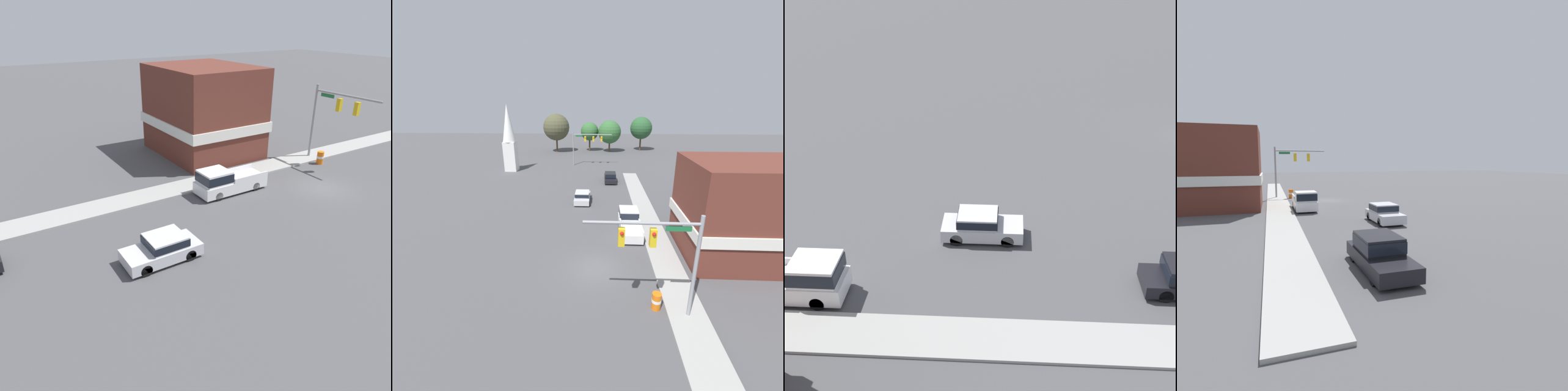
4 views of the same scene
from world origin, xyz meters
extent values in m
plane|color=#4C4C4F|center=(0.00, 0.00, 0.00)|extent=(200.00, 200.00, 0.00)
cube|color=#9E9E99|center=(5.70, 0.00, 0.07)|extent=(2.40, 60.00, 0.14)
cylinder|color=gray|center=(5.74, -4.65, 3.35)|extent=(0.22, 0.22, 6.71)
cylinder|color=gray|center=(2.53, -4.65, 6.21)|extent=(6.41, 0.18, 0.18)
cube|color=gold|center=(3.20, -4.65, 5.34)|extent=(0.36, 0.36, 1.05)
sphere|color=red|center=(3.20, -4.85, 5.66)|extent=(0.22, 0.22, 0.22)
cube|color=gold|center=(1.46, -4.65, 5.34)|extent=(0.36, 0.36, 1.05)
sphere|color=red|center=(1.46, -4.85, 5.66)|extent=(0.22, 0.22, 0.22)
cube|color=#196B38|center=(4.54, -4.65, 5.92)|extent=(1.40, 0.04, 0.30)
cylinder|color=black|center=(-2.89, 16.29, 0.33)|extent=(0.22, 0.66, 0.66)
cylinder|color=black|center=(-1.18, 16.29, 0.33)|extent=(0.22, 0.66, 0.66)
cylinder|color=black|center=(-2.89, 13.65, 0.33)|extent=(0.22, 0.66, 0.66)
cylinder|color=black|center=(-1.18, 13.65, 0.33)|extent=(0.22, 0.66, 0.66)
cube|color=silver|center=(-2.04, 14.97, 0.52)|extent=(1.93, 4.25, 0.67)
cube|color=silver|center=(-2.04, 14.71, 1.16)|extent=(1.78, 2.04, 0.62)
cube|color=black|center=(-2.04, 14.71, 1.16)|extent=(1.79, 2.12, 0.43)
cylinder|color=black|center=(1.14, 26.43, 0.33)|extent=(0.22, 0.66, 0.66)
cylinder|color=black|center=(2.80, 26.43, 0.33)|extent=(0.22, 0.66, 0.66)
cylinder|color=black|center=(1.14, 23.39, 0.33)|extent=(0.22, 0.66, 0.66)
cylinder|color=black|center=(2.80, 23.39, 0.33)|extent=(0.22, 0.66, 0.66)
cube|color=black|center=(1.97, 24.91, 0.50)|extent=(1.89, 4.89, 0.63)
cube|color=black|center=(1.97, 24.62, 1.18)|extent=(1.74, 2.35, 0.74)
cube|color=black|center=(1.97, 24.62, 1.18)|extent=(1.75, 2.44, 0.52)
cylinder|color=black|center=(2.42, 8.07, 0.33)|extent=(0.22, 0.66, 0.66)
cylinder|color=black|center=(4.19, 8.07, 0.33)|extent=(0.22, 0.66, 0.66)
cylinder|color=black|center=(2.42, 4.64, 0.33)|extent=(0.22, 0.66, 0.66)
cylinder|color=black|center=(4.19, 4.64, 0.33)|extent=(0.22, 0.66, 0.66)
cube|color=white|center=(3.30, 6.35, 0.61)|extent=(1.99, 5.53, 0.85)
cube|color=white|center=(3.30, 7.87, 1.50)|extent=(1.89, 2.10, 0.93)
cube|color=black|center=(3.30, 7.87, 1.50)|extent=(1.91, 2.19, 0.65)
cube|color=white|center=(2.37, 5.15, 1.21)|extent=(0.12, 3.13, 0.35)
cube|color=white|center=(4.24, 5.15, 1.21)|extent=(0.12, 3.13, 0.35)
cylinder|color=orange|center=(3.90, -4.08, 0.57)|extent=(0.59, 0.59, 1.13)
cylinder|color=white|center=(3.90, -4.08, 0.62)|extent=(0.61, 0.61, 0.20)
cube|color=brown|center=(12.30, 3.09, 4.06)|extent=(9.80, 8.06, 8.11)
cube|color=silver|center=(12.30, 3.09, 3.05)|extent=(10.10, 8.36, 0.90)
camera|label=1|loc=(-17.79, 22.54, 12.10)|focal=35.00mm
camera|label=2|loc=(0.22, -17.59, 12.27)|focal=24.00mm
camera|label=3|loc=(22.31, 16.24, 15.83)|focal=50.00mm
camera|label=4|loc=(6.52, 37.24, 4.83)|focal=28.00mm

